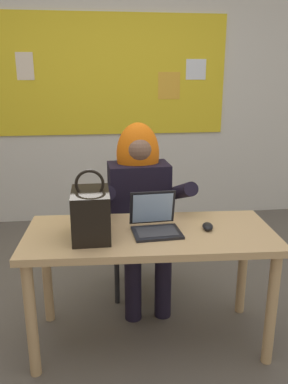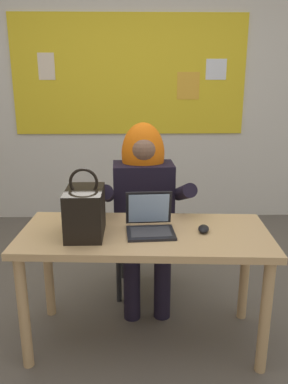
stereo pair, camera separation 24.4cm
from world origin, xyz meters
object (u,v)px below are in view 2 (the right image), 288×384
at_px(chair_at_desk, 144,223).
at_px(computer_mouse, 204,229).
at_px(laptop, 150,223).
at_px(person_costumed, 144,199).
at_px(handbag, 85,212).
at_px(desk_main, 145,247).

height_order(chair_at_desk, computer_mouse, chair_at_desk).
bearing_deg(laptop, person_costumed, 88.85).
height_order(person_costumed, laptop, person_costumed).
distance_m(laptop, handbag, 0.37).
xyz_separation_m(person_costumed, laptop, (0.02, -0.53, 0.03)).
relative_size(chair_at_desk, handbag, 2.38).
relative_size(desk_main, computer_mouse, 13.81).
bearing_deg(computer_mouse, desk_main, -169.79).
bearing_deg(chair_at_desk, computer_mouse, 27.99).
bearing_deg(computer_mouse, chair_at_desk, 126.89).
height_order(person_costumed, handbag, person_costumed).
bearing_deg(desk_main, handbag, -174.41).
relative_size(desk_main, chair_at_desk, 1.60).
bearing_deg(handbag, desk_main, 5.59).
bearing_deg(computer_mouse, handbag, -166.34).
bearing_deg(laptop, handbag, -176.80).
xyz_separation_m(desk_main, chair_at_desk, (0.01, 0.67, -0.11)).
distance_m(desk_main, handbag, 0.40).
distance_m(chair_at_desk, person_costumed, 0.26).
distance_m(computer_mouse, handbag, 0.67).
bearing_deg(person_costumed, laptop, -0.21).
relative_size(person_costumed, computer_mouse, 12.00).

